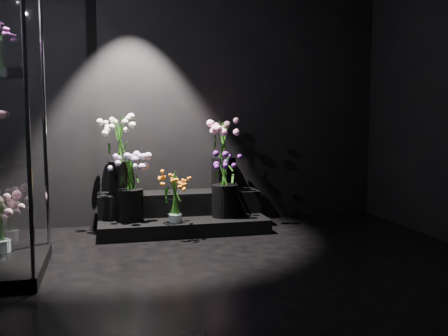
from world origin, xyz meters
name	(u,v)px	position (x,y,z in m)	size (l,w,h in m)	color
floor	(253,280)	(0.00, 0.00, 0.00)	(4.00, 4.00, 0.00)	black
wall_back	(198,90)	(0.00, 2.00, 1.40)	(4.00, 4.00, 0.00)	black
display_riser	(181,214)	(-0.24, 1.68, 0.15)	(1.62, 0.72, 0.36)	black
bouquet_orange_bells	(175,196)	(-0.35, 1.36, 0.39)	(0.31, 0.31, 0.48)	white
bouquet_lilac	(130,183)	(-0.74, 1.53, 0.50)	(0.49, 0.49, 0.62)	black
bouquet_purple	(225,183)	(0.17, 1.52, 0.47)	(0.35, 0.35, 0.62)	black
bouquet_cream_roses	(120,149)	(-0.82, 1.74, 0.81)	(0.49, 0.49, 0.77)	black
bouquet_pink_roses	(223,151)	(0.21, 1.75, 0.77)	(0.41, 0.41, 0.72)	black
bouquet_case_base_pink	(0,222)	(-1.75, 0.79, 0.33)	(0.39, 0.39, 0.43)	white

